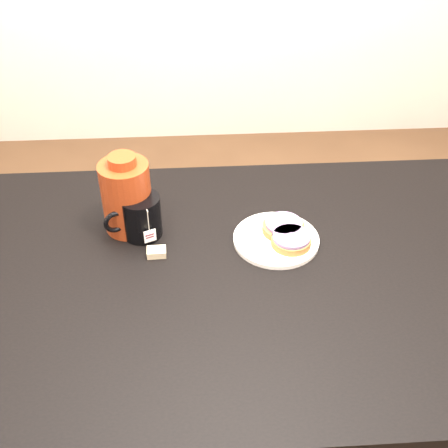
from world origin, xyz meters
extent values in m
plane|color=brown|center=(0.00, 0.00, 0.00)|extent=(4.00, 4.00, 0.00)
cube|color=black|center=(0.00, 0.00, 0.73)|extent=(1.40, 0.90, 0.04)
cylinder|color=black|center=(-0.64, 0.39, 0.35)|extent=(0.06, 0.06, 0.71)
cylinder|color=black|center=(0.64, 0.39, 0.35)|extent=(0.06, 0.06, 0.71)
cylinder|color=white|center=(0.07, 0.10, 0.76)|extent=(0.21, 0.21, 0.01)
torus|color=white|center=(0.07, 0.10, 0.76)|extent=(0.21, 0.21, 0.01)
cylinder|color=brown|center=(0.09, 0.12, 0.77)|extent=(0.14, 0.14, 0.02)
cylinder|color=gray|center=(0.09, 0.12, 0.78)|extent=(0.12, 0.12, 0.01)
cylinder|color=brown|center=(0.10, 0.07, 0.77)|extent=(0.12, 0.12, 0.02)
cylinder|color=gray|center=(0.10, 0.07, 0.78)|extent=(0.11, 0.11, 0.01)
cylinder|color=black|center=(-0.26, 0.15, 0.80)|extent=(0.13, 0.13, 0.11)
cylinder|color=black|center=(-0.26, 0.15, 0.85)|extent=(0.09, 0.09, 0.00)
torus|color=black|center=(-0.32, 0.12, 0.81)|extent=(0.06, 0.03, 0.06)
cylinder|color=beige|center=(-0.24, 0.10, 0.83)|extent=(0.00, 0.00, 0.06)
cube|color=white|center=(-0.24, 0.10, 0.78)|extent=(0.03, 0.01, 0.03)
cube|color=#C6B793|center=(-0.22, 0.06, 0.76)|extent=(0.05, 0.03, 0.02)
cylinder|color=maroon|center=(-0.29, 0.18, 0.84)|extent=(0.16, 0.16, 0.18)
cylinder|color=maroon|center=(-0.29, 0.18, 0.94)|extent=(0.07, 0.07, 0.02)
camera|label=1|loc=(-0.12, -0.95, 1.63)|focal=45.00mm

